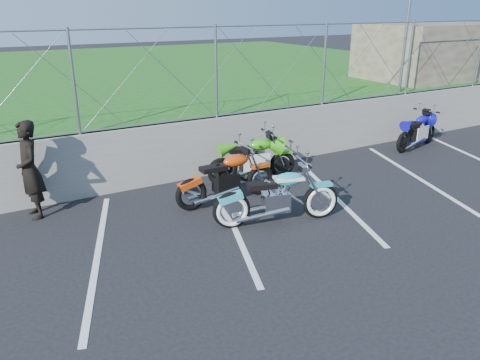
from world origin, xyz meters
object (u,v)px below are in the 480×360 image
naked_orange (228,180)px  sportbike_blue (418,132)px  sportbike_green (253,161)px  cruiser_turquoise (279,199)px  person_standing (30,170)px

naked_orange → sportbike_blue: naked_orange is taller
naked_orange → sportbike_green: size_ratio=1.07×
cruiser_turquoise → naked_orange: 1.32m
sportbike_green → person_standing: (-4.46, 0.37, 0.44)m
naked_orange → sportbike_blue: size_ratio=1.15×
cruiser_turquoise → sportbike_blue: (5.95, 2.08, -0.03)m
sportbike_green → person_standing: 4.50m
sportbike_blue → sportbike_green: bearing=167.8°
sportbike_blue → person_standing: bearing=165.6°
cruiser_turquoise → sportbike_green: cruiser_turquoise is taller
cruiser_turquoise → sportbike_blue: bearing=34.3°
naked_orange → person_standing: size_ratio=1.22×
person_standing → sportbike_blue: bearing=81.3°
person_standing → cruiser_turquoise: bearing=50.3°
naked_orange → sportbike_blue: 6.32m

